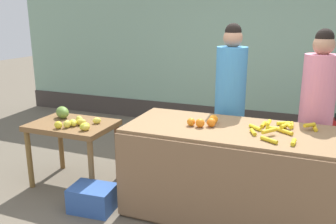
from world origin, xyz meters
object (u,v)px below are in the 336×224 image
at_px(produce_crate, 93,198).
at_px(produce_sack, 159,145).
at_px(vendor_woman_blue_shirt, 230,106).
at_px(vendor_woman_pink_shirt, 316,117).

bearing_deg(produce_crate, produce_sack, 81.76).
relative_size(vendor_woman_blue_shirt, vendor_woman_pink_shirt, 1.02).
height_order(vendor_woman_pink_shirt, produce_crate, vendor_woman_pink_shirt).
height_order(vendor_woman_blue_shirt, produce_crate, vendor_woman_blue_shirt).
height_order(vendor_woman_pink_shirt, produce_sack, vendor_woman_pink_shirt).
bearing_deg(vendor_woman_pink_shirt, vendor_woman_blue_shirt, 179.06).
xyz_separation_m(vendor_woman_pink_shirt, produce_sack, (-1.86, 0.17, -0.63)).
distance_m(produce_crate, produce_sack, 1.32).
bearing_deg(produce_crate, vendor_woman_blue_shirt, 45.03).
xyz_separation_m(vendor_woman_blue_shirt, vendor_woman_pink_shirt, (0.91, -0.01, -0.02)).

